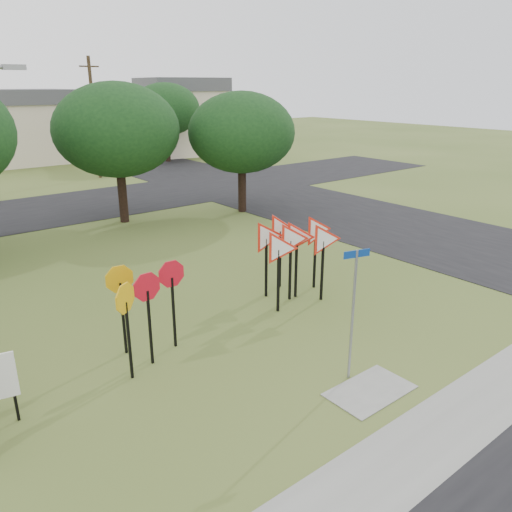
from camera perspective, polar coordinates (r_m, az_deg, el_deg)
The scene contains 15 objects.
ground at distance 13.44m, azimuth 4.82°, elevation -10.62°, with size 140.00×140.00×0.00m, color #435720.
sidewalk at distance 11.30m, azimuth 20.35°, elevation -18.26°, with size 30.00×1.60×0.02m, color gray.
planting_strip at distance 10.91m, azimuth 26.03°, elevation -20.66°, with size 30.00×0.80×0.02m, color #435720.
street_right at distance 28.06m, azimuth 8.73°, elevation 5.18°, with size 8.00×50.00×0.02m, color black.
street_far at distance 30.27m, azimuth -22.16°, elevation 5.00°, with size 60.00×8.00×0.02m, color black.
curb_pad at distance 12.08m, azimuth 12.90°, elevation -14.77°, with size 2.00×1.20×0.02m, color gray.
street_name_sign at distance 11.59m, azimuth 11.03°, elevation -5.83°, with size 0.64×0.20×3.21m.
stop_sign_cluster at distance 12.46m, azimuth -12.90°, elevation -4.23°, with size 2.28×1.45×2.44m.
yield_sign_cluster at distance 15.89m, azimuth 4.30°, elevation 1.74°, with size 3.22×2.39×2.63m.
far_pole_b at distance 39.11m, azimuth -18.00°, elevation 14.83°, with size 1.40×0.24×8.50m.
house_mid at distance 50.01m, azimuth -25.22°, elevation 13.33°, with size 8.40×8.40×6.20m.
house_right at distance 51.60m, azimuth -8.44°, elevation 15.56°, with size 8.30×8.30×7.20m.
tree_near_mid at distance 25.58m, azimuth -15.62°, elevation 13.69°, with size 6.00×6.00×6.80m.
tree_near_right at distance 26.90m, azimuth -1.66°, elevation 13.91°, with size 5.60×5.60×6.33m.
tree_far_right at distance 46.10m, azimuth -10.31°, elevation 16.17°, with size 6.00×6.00×6.80m.
Camera 1 is at (-8.13, -8.39, 6.64)m, focal length 35.00 mm.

